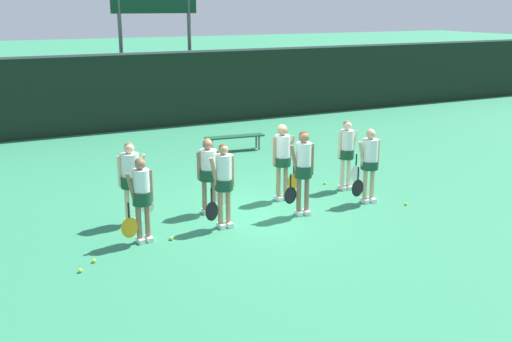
% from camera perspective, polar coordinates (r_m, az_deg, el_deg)
% --- Properties ---
extents(ground_plane, '(140.00, 140.00, 0.00)m').
position_cam_1_polar(ground_plane, '(12.87, -0.07, -3.91)').
color(ground_plane, '#2D7F56').
extents(fence_windscreen, '(60.00, 0.08, 2.71)m').
position_cam_1_polar(fence_windscreen, '(21.50, -11.75, 7.43)').
color(fence_windscreen, black).
rests_on(fence_windscreen, ground_plane).
extents(scoreboard, '(3.19, 0.15, 5.21)m').
position_cam_1_polar(scoreboard, '(22.76, -9.63, 14.68)').
color(scoreboard, '#515156').
rests_on(scoreboard, ground_plane).
extents(bench_courtside, '(1.85, 0.56, 0.46)m').
position_cam_1_polar(bench_courtside, '(18.14, -2.05, 3.16)').
color(bench_courtside, '#19472D').
rests_on(bench_courtside, ground_plane).
extents(player_0, '(0.65, 0.36, 1.62)m').
position_cam_1_polar(player_0, '(11.20, -10.87, -2.14)').
color(player_0, '#8C664C').
rests_on(player_0, ground_plane).
extents(player_1, '(0.64, 0.36, 1.70)m').
position_cam_1_polar(player_1, '(11.74, -3.11, -0.79)').
color(player_1, tan).
rests_on(player_1, ground_plane).
extents(player_2, '(0.65, 0.37, 1.80)m').
position_cam_1_polar(player_2, '(12.45, 4.51, 0.55)').
color(player_2, '#8C664C').
rests_on(player_2, ground_plane).
extents(player_3, '(0.68, 0.39, 1.67)m').
position_cam_1_polar(player_3, '(13.48, 10.76, 1.10)').
color(player_3, tan).
rests_on(player_3, ground_plane).
extents(player_4, '(0.69, 0.41, 1.68)m').
position_cam_1_polar(player_4, '(12.18, -11.82, -0.47)').
color(player_4, beige).
rests_on(player_4, ground_plane).
extents(player_5, '(0.70, 0.41, 1.62)m').
position_cam_1_polar(player_5, '(12.59, -4.53, 0.16)').
color(player_5, '#8C664C').
rests_on(player_5, ground_plane).
extents(player_6, '(0.68, 0.39, 1.74)m').
position_cam_1_polar(player_6, '(13.42, 2.55, 1.52)').
color(player_6, tan).
rests_on(player_6, ground_plane).
extents(player_7, '(0.66, 0.37, 1.67)m').
position_cam_1_polar(player_7, '(14.35, 8.63, 2.06)').
color(player_7, beige).
rests_on(player_7, ground_plane).
extents(tennis_ball_0, '(0.07, 0.07, 0.07)m').
position_cam_1_polar(tennis_ball_0, '(13.69, 14.09, -3.04)').
color(tennis_ball_0, '#CCE033').
rests_on(tennis_ball_0, ground_plane).
extents(tennis_ball_1, '(0.07, 0.07, 0.07)m').
position_cam_1_polar(tennis_ball_1, '(14.90, 6.57, -1.14)').
color(tennis_ball_1, '#CCE033').
rests_on(tennis_ball_1, ground_plane).
extents(tennis_ball_2, '(0.07, 0.07, 0.07)m').
position_cam_1_polar(tennis_ball_2, '(10.79, -15.18, -8.25)').
color(tennis_ball_2, '#CCE033').
rests_on(tennis_ball_2, ground_plane).
extents(tennis_ball_3, '(0.07, 0.07, 0.07)m').
position_cam_1_polar(tennis_ball_3, '(10.48, -16.40, -9.09)').
color(tennis_ball_3, '#CCE033').
rests_on(tennis_ball_3, ground_plane).
extents(tennis_ball_4, '(0.07, 0.07, 0.07)m').
position_cam_1_polar(tennis_ball_4, '(11.47, -8.08, -6.38)').
color(tennis_ball_4, '#CCE033').
rests_on(tennis_ball_4, ground_plane).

